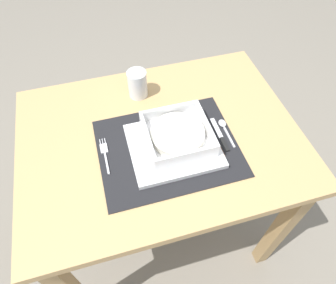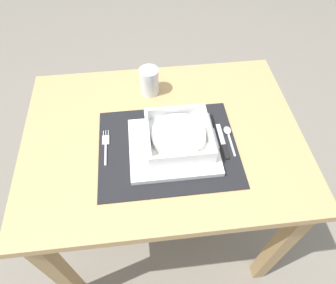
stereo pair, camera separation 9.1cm
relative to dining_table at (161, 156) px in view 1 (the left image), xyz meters
The scene contains 10 objects.
ground_plane 0.60m from the dining_table, ahead, with size 6.00×6.00×0.00m, color gray.
dining_table is the anchor object (origin of this frame).
placemat 0.13m from the dining_table, 78.90° to the right, with size 0.42×0.34×0.00m, color black.
serving_plate 0.14m from the dining_table, 66.01° to the right, with size 0.27×0.23×0.02m, color white.
porridge_bowl 0.17m from the dining_table, 44.95° to the right, with size 0.19×0.19×0.05m.
fork 0.22m from the dining_table, behind, with size 0.02×0.13×0.00m.
spoon 0.24m from the dining_table, ahead, with size 0.02×0.12×0.01m.
butter_knife 0.23m from the dining_table, 18.82° to the right, with size 0.01×0.14×0.01m.
bread_knife 0.22m from the dining_table, 26.27° to the right, with size 0.01×0.14×0.01m.
drinking_glass 0.26m from the dining_table, 97.08° to the left, with size 0.07×0.07×0.10m.
Camera 1 is at (-0.14, -0.59, 1.47)m, focal length 32.33 mm.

